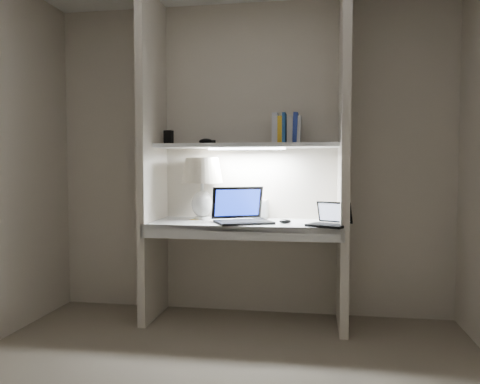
% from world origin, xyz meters
% --- Properties ---
extents(back_wall, '(3.20, 0.01, 2.50)m').
position_xyz_m(back_wall, '(0.00, 1.50, 1.25)').
color(back_wall, beige).
rests_on(back_wall, floor).
extents(alcove_panel_left, '(0.06, 0.55, 2.50)m').
position_xyz_m(alcove_panel_left, '(-0.73, 1.23, 1.25)').
color(alcove_panel_left, beige).
rests_on(alcove_panel_left, floor).
extents(alcove_panel_right, '(0.06, 0.55, 2.50)m').
position_xyz_m(alcove_panel_right, '(0.73, 1.23, 1.25)').
color(alcove_panel_right, beige).
rests_on(alcove_panel_right, floor).
extents(desk, '(1.40, 0.55, 0.04)m').
position_xyz_m(desk, '(0.00, 1.23, 0.75)').
color(desk, white).
rests_on(desk, alcove_panel_left).
extents(desk_apron, '(1.46, 0.03, 0.10)m').
position_xyz_m(desk_apron, '(0.00, 0.96, 0.72)').
color(desk_apron, silver).
rests_on(desk_apron, desk).
extents(shelf, '(1.40, 0.36, 0.03)m').
position_xyz_m(shelf, '(0.00, 1.32, 1.35)').
color(shelf, silver).
rests_on(shelf, back_wall).
extents(strip_light, '(0.60, 0.04, 0.02)m').
position_xyz_m(strip_light, '(0.00, 1.32, 1.33)').
color(strip_light, white).
rests_on(strip_light, shelf).
extents(table_lamp, '(0.33, 0.33, 0.49)m').
position_xyz_m(table_lamp, '(-0.36, 1.33, 1.10)').
color(table_lamp, white).
rests_on(table_lamp, desk).
extents(laptop_main, '(0.51, 0.48, 0.27)m').
position_xyz_m(laptop_main, '(-0.02, 1.18, 0.83)').
color(laptop_main, black).
rests_on(laptop_main, desk).
extents(laptop_netbook, '(0.34, 0.32, 0.17)m').
position_xyz_m(laptop_netbook, '(0.63, 1.06, 0.81)').
color(laptop_netbook, black).
rests_on(laptop_netbook, desk).
extents(speaker, '(0.12, 0.09, 0.15)m').
position_xyz_m(speaker, '(0.10, 1.45, 0.85)').
color(speaker, silver).
rests_on(speaker, desk).
extents(mouse, '(0.10, 0.07, 0.03)m').
position_xyz_m(mouse, '(0.31, 1.15, 0.79)').
color(mouse, black).
rests_on(mouse, desk).
extents(cable_coil, '(0.11, 0.11, 0.01)m').
position_xyz_m(cable_coil, '(-0.05, 1.25, 0.78)').
color(cable_coil, black).
rests_on(cable_coil, desk).
extents(sticky_note, '(0.08, 0.08, 0.00)m').
position_xyz_m(sticky_note, '(-0.41, 1.30, 0.77)').
color(sticky_note, gold).
rests_on(sticky_note, desk).
extents(book_row, '(0.22, 0.16, 0.23)m').
position_xyz_m(book_row, '(0.30, 1.36, 1.48)').
color(book_row, '#B9B9B9').
rests_on(book_row, shelf).
extents(shelf_box, '(0.08, 0.06, 0.11)m').
position_xyz_m(shelf_box, '(-0.64, 1.36, 1.42)').
color(shelf_box, black).
rests_on(shelf_box, shelf).
extents(shelf_gadget, '(0.12, 0.09, 0.05)m').
position_xyz_m(shelf_gadget, '(-0.35, 1.41, 1.39)').
color(shelf_gadget, black).
rests_on(shelf_gadget, shelf).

